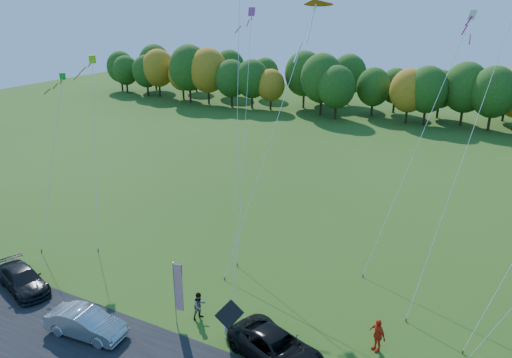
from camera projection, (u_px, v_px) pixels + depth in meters
The scene contains 16 objects.
ground at pixel (205, 330), 27.71m from camera, with size 160.00×160.00×0.00m, color #284C14.
tree_line at pixel (413, 124), 73.31m from camera, with size 116.00×12.00×10.00m, color #1E4711, non-canonical shape.
black_suv at pixel (277, 348), 25.07m from camera, with size 2.54×5.51×1.53m, color black.
silver_sedan at pixel (86, 323), 27.05m from camera, with size 1.59×4.55×1.50m, color #ACACB1.
dark_truck_a at pixel (23, 280), 31.33m from camera, with size 1.95×4.80×1.39m, color black.
person_tailgate_a at pixel (228, 322), 26.91m from camera, with size 0.66×0.43×1.81m, color silver.
person_tailgate_b at pixel (199, 306), 28.43m from camera, with size 0.81×0.63×1.66m, color gray.
person_east at pixel (377, 335), 25.83m from camera, with size 1.08×0.45×1.85m, color red.
feather_flag at pixel (178, 287), 27.49m from camera, with size 0.50×0.19×3.87m.
kite_delta_blue at pixel (239, 34), 29.86m from camera, with size 6.32×11.37×31.68m.
kite_parafoil_orange at pixel (494, 71), 27.53m from camera, with size 5.99×11.84×27.38m.
kite_delta_red at pixel (274, 130), 33.51m from camera, with size 2.83×10.93×18.33m.
kite_diamond_yellow at pixel (95, 151), 37.53m from camera, with size 5.12×6.44×13.54m.
kite_diamond_green at pixel (52, 161), 36.78m from camera, with size 2.21×5.92×12.39m.
kite_diamond_white at pixel (417, 147), 32.30m from camera, with size 4.35×7.79×17.01m.
kite_diamond_pink at pixel (245, 132), 35.75m from camera, with size 3.99×9.01×17.06m.
Camera 1 is at (13.42, -19.12, 17.34)m, focal length 35.00 mm.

